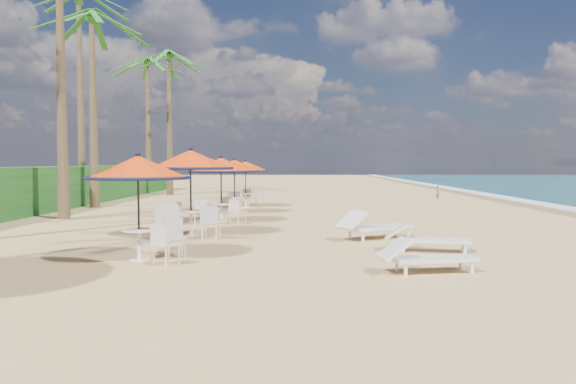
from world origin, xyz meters
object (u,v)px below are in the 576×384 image
(station_2, at_px, (221,173))
(lounger_mid, at_px, (425,238))
(station_0, at_px, (142,177))
(station_1, at_px, (189,171))
(station_4, at_px, (246,171))
(lounger_near, at_px, (424,257))
(lounger_far, at_px, (373,226))
(station_3, at_px, (234,171))

(station_2, distance_m, lounger_mid, 7.99)
(station_0, bearing_deg, station_1, 86.69)
(station_1, relative_size, station_4, 1.13)
(station_1, xyz_separation_m, lounger_near, (5.19, -4.78, -1.47))
(station_4, xyz_separation_m, lounger_far, (4.29, -10.50, -1.27))
(station_0, height_order, lounger_mid, station_0)
(station_1, height_order, station_3, station_1)
(station_0, distance_m, station_2, 7.14)
(station_3, height_order, station_4, station_3)
(station_4, bearing_deg, station_3, -92.61)
(station_0, relative_size, station_2, 0.99)
(station_0, height_order, station_1, station_1)
(lounger_near, bearing_deg, station_2, 109.65)
(station_1, distance_m, station_3, 6.90)
(station_3, distance_m, station_4, 3.28)
(station_3, relative_size, lounger_far, 1.01)
(station_2, xyz_separation_m, station_3, (0.04, 3.45, 0.03))
(station_2, bearing_deg, lounger_mid, -47.07)
(lounger_mid, bearing_deg, station_3, 131.91)
(station_0, xyz_separation_m, lounger_mid, (5.94, 1.35, -1.38))
(lounger_mid, distance_m, lounger_far, 2.19)
(station_4, distance_m, lounger_mid, 13.59)
(station_4, height_order, lounger_mid, station_4)
(lounger_far, bearing_deg, station_3, 90.15)
(station_1, relative_size, station_3, 1.11)
(station_0, distance_m, lounger_near, 5.68)
(lounger_far, bearing_deg, station_1, 144.61)
(station_2, height_order, station_4, station_2)
(station_4, bearing_deg, lounger_far, -67.81)
(station_3, bearing_deg, lounger_mid, -60.00)
(station_1, distance_m, station_4, 10.18)
(station_3, xyz_separation_m, lounger_mid, (5.33, -9.22, -1.36))
(station_1, distance_m, lounger_far, 5.05)
(station_1, distance_m, station_2, 3.46)
(lounger_far, bearing_deg, station_2, 108.48)
(station_2, relative_size, station_3, 1.02)
(station_3, relative_size, lounger_near, 1.19)
(station_3, bearing_deg, lounger_near, -67.71)
(station_3, height_order, lounger_mid, station_3)
(station_0, height_order, station_2, station_2)
(station_2, relative_size, station_4, 1.05)
(station_2, height_order, lounger_near, station_2)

